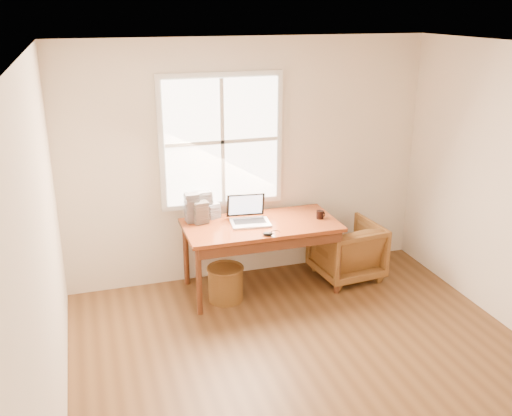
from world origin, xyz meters
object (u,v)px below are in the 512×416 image
(desk, at_px, (261,225))
(wicker_stool, at_px, (226,284))
(armchair, at_px, (347,250))
(laptop, at_px, (250,210))
(cd_stack_a, at_px, (204,204))
(coffee_mug, at_px, (320,215))

(desk, relative_size, wicker_stool, 4.48)
(desk, height_order, armchair, desk)
(armchair, height_order, wicker_stool, armchair)
(laptop, bearing_deg, cd_stack_a, 148.30)
(coffee_mug, bearing_deg, armchair, 16.32)
(coffee_mug, relative_size, cd_stack_a, 0.29)
(wicker_stool, distance_m, cd_stack_a, 0.87)
(armchair, xyz_separation_m, laptop, (-1.11, 0.01, 0.59))
(wicker_stool, bearing_deg, coffee_mug, 4.54)
(desk, distance_m, laptop, 0.21)
(desk, xyz_separation_m, armchair, (1.00, 0.00, -0.41))
(wicker_stool, bearing_deg, cd_stack_a, 102.24)
(coffee_mug, height_order, cd_stack_a, cd_stack_a)
(armchair, xyz_separation_m, coffee_mug, (-0.36, -0.05, 0.48))
(cd_stack_a, bearing_deg, wicker_stool, -77.76)
(wicker_stool, distance_m, laptop, 0.81)
(armchair, distance_m, wicker_stool, 1.44)
(laptop, bearing_deg, coffee_mug, 1.53)
(laptop, bearing_deg, armchair, 5.58)
(armchair, relative_size, laptop, 1.57)
(desk, height_order, cd_stack_a, cd_stack_a)
(desk, bearing_deg, coffee_mug, -4.43)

